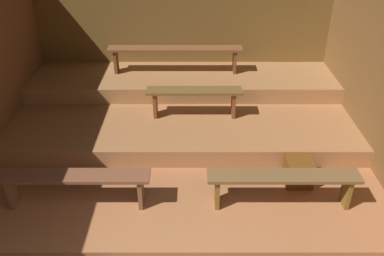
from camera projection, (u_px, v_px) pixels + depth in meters
name	position (u px, v px, depth m)	size (l,w,h in m)	color
ground	(181.00, 189.00, 5.62)	(5.94, 6.14, 0.08)	#9F7248
wall_back	(183.00, 35.00, 7.28)	(5.94, 0.06, 2.55)	brown
platform_lower	(181.00, 153.00, 6.08)	(5.14, 4.08, 0.26)	#A96840
platform_middle	(182.00, 114.00, 6.59)	(5.14, 2.59, 0.26)	#AB6F42
platform_upper	(183.00, 82.00, 7.06)	(5.14, 1.20, 0.26)	#A97344
bench_lower_left	(74.00, 181.00, 4.73)	(1.76, 0.27, 0.44)	brown
bench_lower_right	(283.00, 181.00, 4.73)	(1.76, 0.27, 0.44)	brown
bench_middle_center	(194.00, 96.00, 6.11)	(1.42, 0.27, 0.44)	brown
bench_upper_center	(175.00, 52.00, 6.92)	(2.27, 0.27, 0.44)	brown
wooden_crate_lower	(298.00, 171.00, 5.19)	(0.34, 0.34, 0.34)	brown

